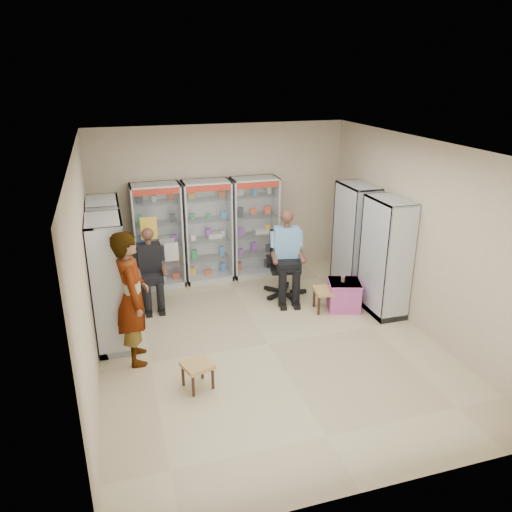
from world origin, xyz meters
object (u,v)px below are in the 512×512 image
object	(u,v)px
wooden_chair	(151,278)
cabinet_left_near	(110,284)
office_chair	(285,264)
woven_stool_b	(198,375)
cabinet_left_far	(108,258)
cabinet_right_near	(386,257)
cabinet_back_left	(158,236)
seated_shopkeeper	(286,257)
standing_man	(132,298)
pink_trunk	(344,295)
cabinet_right_far	(355,237)
cabinet_back_right	(255,227)
woven_stool_a	(325,300)
cabinet_back_mid	(208,232)

from	to	relation	value
wooden_chair	cabinet_left_near	bearing A→B (deg)	-117.61
office_chair	woven_stool_b	distance (m)	3.20
cabinet_left_far	woven_stool_b	world-z (taller)	cabinet_left_far
cabinet_right_near	wooden_chair	distance (m)	4.10
cabinet_back_left	seated_shopkeeper	bearing A→B (deg)	-28.61
seated_shopkeeper	standing_man	bearing A→B (deg)	-142.51
seated_shopkeeper	pink_trunk	size ratio (longest dim) A/B	2.92
cabinet_right_far	pink_trunk	bearing A→B (deg)	144.69
cabinet_back_right	woven_stool_b	size ratio (longest dim) A/B	5.55
cabinet_right_far	standing_man	xyz separation A→B (m)	(-4.18, -1.45, -0.02)
cabinet_left_far	pink_trunk	size ratio (longest dim) A/B	3.77
cabinet_right_far	cabinet_left_far	distance (m)	4.46
cabinet_left_near	standing_man	distance (m)	0.62
office_chair	woven_stool_b	world-z (taller)	office_chair
seated_shopkeeper	standing_man	xyz separation A→B (m)	(-2.79, -1.41, 0.21)
wooden_chair	office_chair	bearing A→B (deg)	-9.23
cabinet_right_far	woven_stool_a	size ratio (longest dim) A/B	5.01
cabinet_back_right	standing_man	world-z (taller)	cabinet_back_right
cabinet_back_left	cabinet_left_near	bearing A→B (deg)	-114.61
woven_stool_a	woven_stool_b	bearing A→B (deg)	-148.16
cabinet_back_left	pink_trunk	distance (m)	3.61
pink_trunk	standing_man	size ratio (longest dim) A/B	0.27
cabinet_right_far	wooden_chair	bearing A→B (deg)	83.96
woven_stool_a	cabinet_back_mid	bearing A→B (deg)	130.74
pink_trunk	woven_stool_a	world-z (taller)	pink_trunk
cabinet_back_right	cabinet_left_near	size ratio (longest dim) A/B	1.00
cabinet_back_mid	pink_trunk	bearing A→B (deg)	-44.43
cabinet_left_far	office_chair	distance (m)	3.10
cabinet_back_left	cabinet_left_near	world-z (taller)	same
wooden_chair	woven_stool_a	distance (m)	3.11
cabinet_back_right	pink_trunk	distance (m)	2.34
woven_stool_a	standing_man	size ratio (longest dim) A/B	0.20
cabinet_back_mid	standing_man	world-z (taller)	cabinet_back_mid
office_chair	cabinet_right_near	bearing A→B (deg)	-28.00
cabinet_back_mid	cabinet_right_near	size ratio (longest dim) A/B	1.00
seated_shopkeeper	woven_stool_a	distance (m)	1.06
cabinet_left_near	pink_trunk	world-z (taller)	cabinet_left_near
standing_man	cabinet_right_near	bearing A→B (deg)	-86.13
cabinet_back_left	office_chair	size ratio (longest dim) A/B	1.64
cabinet_left_far	cabinet_right_far	bearing A→B (deg)	87.43
office_chair	cabinet_back_mid	bearing A→B (deg)	147.53
seated_shopkeeper	office_chair	bearing A→B (deg)	100.70
office_chair	cabinet_left_near	bearing A→B (deg)	-152.78
cabinet_back_right	office_chair	xyz separation A→B (m)	(0.24, -1.12, -0.39)
office_chair	pink_trunk	bearing A→B (deg)	-35.52
pink_trunk	cabinet_back_mid	bearing A→B (deg)	135.57
standing_man	cabinet_back_right	bearing A→B (deg)	-45.58
cabinet_right_near	wooden_chair	world-z (taller)	cabinet_right_near
cabinet_left_far	cabinet_back_mid	bearing A→B (deg)	116.32
cabinet_back_left	cabinet_left_far	xyz separation A→B (m)	(-0.93, -0.93, 0.00)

